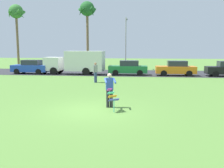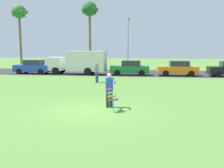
% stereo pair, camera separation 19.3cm
% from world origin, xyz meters
% --- Properties ---
extents(ground_plane, '(120.00, 120.00, 0.00)m').
position_xyz_m(ground_plane, '(0.00, 0.00, 0.00)').
color(ground_plane, '#568438').
extents(road_strip, '(120.00, 8.00, 0.01)m').
position_xyz_m(road_strip, '(0.00, 18.61, 0.01)').
color(road_strip, '#2D2D33').
rests_on(road_strip, ground).
extents(person_kite_flyer, '(0.67, 0.74, 1.73)m').
position_xyz_m(person_kite_flyer, '(0.75, 0.73, 0.95)').
color(person_kite_flyer, '#26262B').
rests_on(person_kite_flyer, ground).
extents(kite_held, '(0.65, 0.73, 1.06)m').
position_xyz_m(kite_held, '(0.99, -0.05, 0.70)').
color(kite_held, '#D83399').
rests_on(kite_held, ground).
extents(parked_car_blue, '(4.24, 1.92, 1.60)m').
position_xyz_m(parked_car_blue, '(-10.46, 16.21, 0.77)').
color(parked_car_blue, '#2347B7').
rests_on(parked_car_blue, ground).
extents(parked_truck_white_box, '(6.77, 2.28, 2.62)m').
position_xyz_m(parked_truck_white_box, '(-4.91, 16.21, 1.41)').
color(parked_truck_white_box, silver).
rests_on(parked_truck_white_box, ground).
extents(parked_car_green, '(4.26, 1.96, 1.60)m').
position_xyz_m(parked_car_green, '(0.73, 16.21, 0.77)').
color(parked_car_green, '#1E7238').
rests_on(parked_car_green, ground).
extents(parked_car_orange, '(4.23, 1.90, 1.60)m').
position_xyz_m(parked_car_orange, '(5.85, 16.21, 0.77)').
color(parked_car_orange, orange).
rests_on(parked_car_orange, ground).
extents(palm_tree_left_near, '(2.58, 2.71, 9.47)m').
position_xyz_m(palm_tree_left_near, '(-16.88, 25.86, 7.98)').
color(palm_tree_left_near, brown).
rests_on(palm_tree_left_near, ground).
extents(palm_tree_right_near, '(2.58, 2.71, 9.55)m').
position_xyz_m(palm_tree_right_near, '(-5.74, 25.09, 8.05)').
color(palm_tree_right_near, brown).
rests_on(palm_tree_right_near, ground).
extents(streetlight_pole, '(0.24, 1.65, 7.00)m').
position_xyz_m(streetlight_pole, '(-0.05, 23.25, 4.00)').
color(streetlight_pole, '#9E9EA3').
rests_on(streetlight_pole, ground).
extents(person_walker_near, '(0.34, 0.54, 1.73)m').
position_xyz_m(person_walker_near, '(-1.70, 9.84, 0.93)').
color(person_walker_near, '#384772').
rests_on(person_walker_near, ground).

